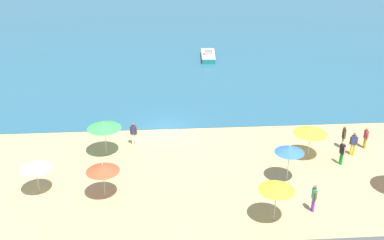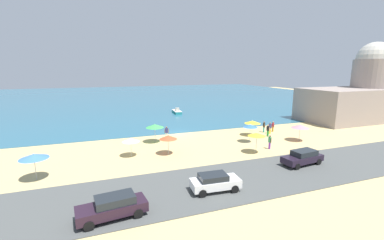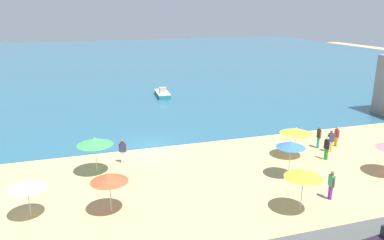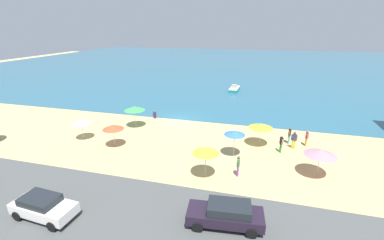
% 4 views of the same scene
% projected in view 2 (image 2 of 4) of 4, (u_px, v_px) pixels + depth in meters
% --- Properties ---
extents(ground_plane, '(160.00, 160.00, 0.00)m').
position_uv_depth(ground_plane, '(178.00, 133.00, 39.59)').
color(ground_plane, tan).
extents(sea, '(150.00, 110.00, 0.05)m').
position_uv_depth(sea, '(132.00, 97.00, 90.24)').
color(sea, '#2A6079').
rests_on(sea, ground_plane).
extents(coastal_road, '(80.00, 8.00, 0.06)m').
position_uv_depth(coastal_road, '(237.00, 180.00, 23.01)').
color(coastal_road, '#4A4D4C').
rests_on(coastal_road, ground_plane).
extents(beach_umbrella_0, '(1.91, 1.91, 2.56)m').
position_uv_depth(beach_umbrella_0, '(250.00, 126.00, 34.33)').
color(beach_umbrella_0, '#B2B2B7').
rests_on(beach_umbrella_0, ground_plane).
extents(beach_umbrella_1, '(2.43, 2.43, 2.38)m').
position_uv_depth(beach_umbrella_1, '(300.00, 126.00, 35.06)').
color(beach_umbrella_1, '#B2B2B7').
rests_on(beach_umbrella_1, ground_plane).
extents(beach_umbrella_2, '(2.43, 2.43, 2.49)m').
position_uv_depth(beach_umbrella_2, '(34.00, 156.00, 22.65)').
color(beach_umbrella_2, '#B2B2B7').
rests_on(beach_umbrella_2, ground_plane).
extents(beach_umbrella_3, '(2.05, 2.05, 2.52)m').
position_uv_depth(beach_umbrella_3, '(257.00, 134.00, 29.93)').
color(beach_umbrella_3, '#B2B2B7').
rests_on(beach_umbrella_3, ground_plane).
extents(beach_umbrella_4, '(2.38, 2.38, 2.58)m').
position_uv_depth(beach_umbrella_4, '(155.00, 126.00, 34.28)').
color(beach_umbrella_4, '#B2B2B7').
rests_on(beach_umbrella_4, ground_plane).
extents(beach_umbrella_5, '(1.94, 1.94, 2.23)m').
position_uv_depth(beach_umbrella_5, '(131.00, 140.00, 28.79)').
color(beach_umbrella_5, '#B2B2B7').
rests_on(beach_umbrella_5, ground_plane).
extents(beach_umbrella_6, '(2.36, 2.36, 2.35)m').
position_uv_depth(beach_umbrella_6, '(253.00, 122.00, 37.82)').
color(beach_umbrella_6, '#B2B2B7').
rests_on(beach_umbrella_6, ground_plane).
extents(beach_umbrella_7, '(2.04, 2.04, 2.36)m').
position_uv_depth(beach_umbrella_7, '(168.00, 137.00, 29.49)').
color(beach_umbrella_7, '#B2B2B7').
rests_on(beach_umbrella_7, ground_plane).
extents(bather_0, '(0.56, 0.29, 1.80)m').
position_uv_depth(bather_0, '(167.00, 132.00, 36.37)').
color(bather_0, '#F5EBCE').
rests_on(bather_0, ground_plane).
extents(bather_1, '(0.23, 0.57, 1.64)m').
position_uv_depth(bather_1, '(273.00, 126.00, 40.54)').
color(bather_1, gold).
rests_on(bather_1, ground_plane).
extents(bather_2, '(0.31, 0.55, 1.78)m').
position_uv_depth(bather_2, '(268.00, 130.00, 37.65)').
color(bather_2, green).
rests_on(bather_2, ground_plane).
extents(bather_3, '(0.55, 0.30, 1.77)m').
position_uv_depth(bather_3, '(270.00, 127.00, 39.20)').
color(bather_3, yellow).
rests_on(bather_3, ground_plane).
extents(bather_4, '(0.23, 0.57, 1.76)m').
position_uv_depth(bather_4, '(270.00, 141.00, 31.72)').
color(bather_4, purple).
rests_on(bather_4, ground_plane).
extents(bather_5, '(0.29, 0.56, 1.75)m').
position_uv_depth(bather_5, '(264.00, 126.00, 40.07)').
color(bather_5, teal).
rests_on(bather_5, ground_plane).
extents(parked_car_0, '(4.08, 2.02, 1.43)m').
position_uv_depth(parked_car_0, '(215.00, 182.00, 20.74)').
color(parked_car_0, silver).
rests_on(parked_car_0, coastal_road).
extents(parked_car_1, '(4.67, 2.22, 1.52)m').
position_uv_depth(parked_car_1, '(113.00, 207.00, 16.95)').
color(parked_car_1, black).
rests_on(parked_car_1, coastal_road).
extents(parked_car_2, '(4.63, 2.14, 1.51)m').
position_uv_depth(parked_car_2, '(303.00, 157.00, 26.43)').
color(parked_car_2, black).
rests_on(parked_car_2, coastal_road).
extents(skiff_nearshore, '(1.76, 4.52, 1.24)m').
position_uv_depth(skiff_nearshore, '(177.00, 111.00, 57.37)').
color(skiff_nearshore, teal).
rests_on(skiff_nearshore, sea).
extents(harbor_fortress, '(18.01, 10.09, 14.84)m').
position_uv_depth(harbor_fortress, '(359.00, 94.00, 49.49)').
color(harbor_fortress, gray).
rests_on(harbor_fortress, ground_plane).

